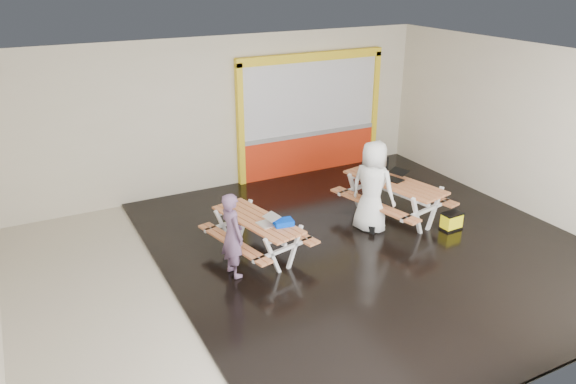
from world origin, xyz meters
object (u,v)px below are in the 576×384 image
dark_case (372,226)px  person_right (373,187)px  laptop_right (396,177)px  person_left (232,235)px  picnic_table_left (257,228)px  blue_pouch (283,222)px  toolbox (371,164)px  fluke_bag (452,221)px  backpack (381,167)px  laptop_left (268,222)px  picnic_table_right (394,190)px

dark_case → person_right: bearing=80.0°
person_right → laptop_right: size_ratio=3.69×
person_left → picnic_table_left: bearing=-61.6°
blue_pouch → toolbox: size_ratio=0.77×
picnic_table_left → person_right: (2.46, -0.02, 0.32)m
person_left → dark_case: person_left is taller
dark_case → fluke_bag: size_ratio=0.95×
laptop_right → fluke_bag: bearing=-58.6°
backpack → dark_case: size_ratio=1.41×
picnic_table_left → toolbox: size_ratio=5.04×
person_right → laptop_left: size_ratio=4.85×
toolbox → fluke_bag: size_ratio=1.03×
person_right → laptop_left: person_right is taller
laptop_left → person_left: bearing=-167.1°
person_left → blue_pouch: person_left is taller
picnic_table_right → person_left: person_left is taller
toolbox → backpack: 0.40m
laptop_left → fluke_bag: 3.85m
picnic_table_right → fluke_bag: picnic_table_right is taller
picnic_table_left → dark_case: (2.44, -0.11, -0.46)m
fluke_bag → blue_pouch: bearing=173.9°
picnic_table_right → fluke_bag: 1.28m
person_left → laptop_left: bearing=-83.1°
toolbox → fluke_bag: toolbox is taller
person_right → picnic_table_right: bearing=-103.0°
person_right → person_left: bearing=70.9°
person_left → blue_pouch: bearing=-95.6°
person_right → blue_pouch: bearing=74.2°
person_right → fluke_bag: (1.37, -0.80, -0.69)m
picnic_table_left → person_right: size_ratio=1.15×
blue_pouch → picnic_table_left: bearing=123.7°
picnic_table_right → laptop_right: laptop_right is taller
person_right → laptop_left: bearing=69.4°
person_right → backpack: size_ratio=3.38×
backpack → dark_case: (-1.07, -1.25, -0.66)m
blue_pouch → dark_case: bearing=8.7°
blue_pouch → dark_case: blue_pouch is taller
person_left → dark_case: bearing=-89.9°
dark_case → picnic_table_right: bearing=21.2°
picnic_table_left → dark_case: picnic_table_left is taller
blue_pouch → person_left: bearing=-179.6°
person_right → fluke_bag: 1.73m
toolbox → backpack: size_ratio=0.77×
laptop_left → backpack: backpack is taller
laptop_right → person_left: bearing=-170.1°
person_left → person_right: person_right is taller
picnic_table_right → dark_case: picnic_table_right is taller
picnic_table_right → backpack: backpack is taller
backpack → fluke_bag: 2.06m
toolbox → dark_case: 1.58m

